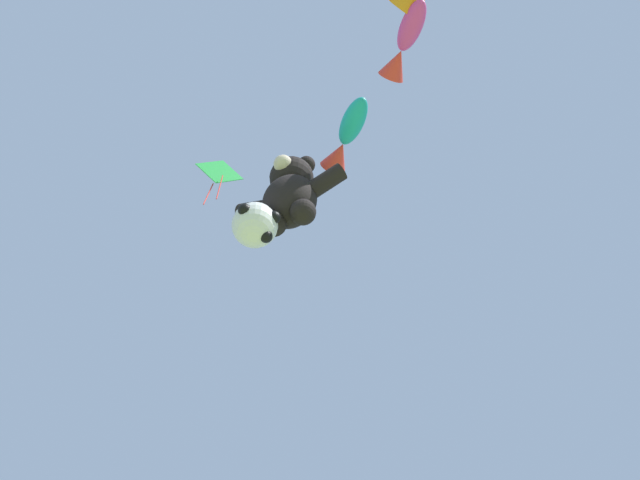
% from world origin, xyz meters
% --- Properties ---
extents(teddy_bear_kite, '(2.49, 1.10, 2.53)m').
position_xyz_m(teddy_bear_kite, '(0.44, 3.76, 12.39)').
color(teddy_bear_kite, black).
extents(soccer_ball_kite, '(0.97, 0.97, 0.90)m').
position_xyz_m(soccer_ball_kite, '(-0.12, 3.52, 11.15)').
color(soccer_ball_kite, white).
extents(fish_kite_teal, '(1.64, 1.61, 0.60)m').
position_xyz_m(fish_kite_teal, '(1.77, 3.67, 13.74)').
color(fish_kite_teal, '#19ADB2').
extents(fish_kite_magenta, '(1.47, 1.51, 0.55)m').
position_xyz_m(fish_kite_magenta, '(3.64, 2.28, 13.70)').
color(fish_kite_magenta, '#E53F9E').
extents(diamond_kite, '(0.99, 0.97, 2.44)m').
position_xyz_m(diamond_kite, '(-2.13, 4.23, 16.34)').
color(diamond_kite, green).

